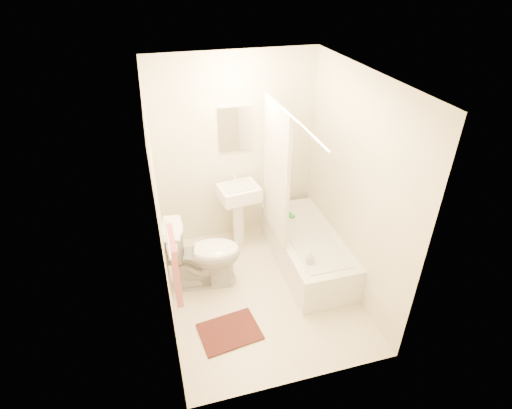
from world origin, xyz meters
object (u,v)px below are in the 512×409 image
object	(u,v)px
toilet	(204,254)
bathtub	(307,249)
sink	(239,213)
bath_mat	(230,331)
soap_bottle	(310,257)

from	to	relation	value
toilet	bathtub	world-z (taller)	toilet
sink	bathtub	bearing A→B (deg)	-51.15
bathtub	bath_mat	bearing A→B (deg)	-144.95
bath_mat	soap_bottle	xyz separation A→B (m)	(0.96, 0.31, 0.52)
toilet	sink	xyz separation A→B (m)	(0.56, 0.64, 0.05)
bathtub	soap_bottle	distance (m)	0.61
sink	soap_bottle	distance (m)	1.25
bathtub	bath_mat	size ratio (longest dim) A/B	2.67
toilet	bathtub	distance (m)	1.26
bathtub	soap_bottle	bearing A→B (deg)	-109.95
sink	toilet	bearing A→B (deg)	-138.94
bathtub	soap_bottle	world-z (taller)	soap_bottle
sink	soap_bottle	bearing A→B (deg)	-73.80
toilet	soap_bottle	xyz separation A→B (m)	(1.07, -0.50, 0.12)
soap_bottle	sink	bearing A→B (deg)	113.98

